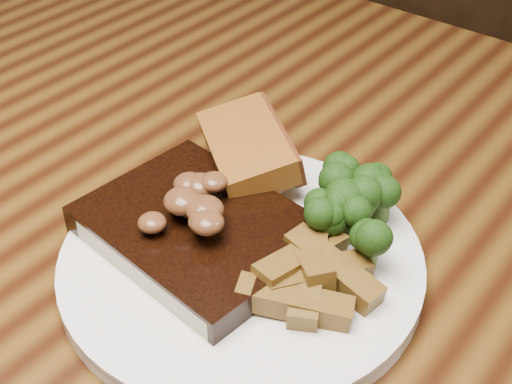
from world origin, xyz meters
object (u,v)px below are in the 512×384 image
(steak, at_px, (199,230))
(garlic_bread, at_px, (247,166))
(plate, at_px, (241,263))
(chair_far, at_px, (465,99))
(potato_wedges, at_px, (303,293))
(dining_table, at_px, (234,298))

(steak, xyz_separation_m, garlic_bread, (-0.02, 0.09, -0.00))
(plate, height_order, garlic_bread, garlic_bread)
(plate, bearing_deg, chair_far, 98.32)
(plate, relative_size, steak, 1.62)
(chair_far, xyz_separation_m, garlic_bread, (0.04, -0.61, 0.23))
(potato_wedges, bearing_deg, chair_far, 103.22)
(steak, bearing_deg, plate, 16.82)
(chair_far, bearing_deg, garlic_bread, 79.24)
(dining_table, height_order, garlic_bread, garlic_bread)
(chair_far, distance_m, steak, 0.73)
(dining_table, relative_size, chair_far, 1.64)
(garlic_bread, bearing_deg, steak, -38.51)
(plate, relative_size, potato_wedges, 2.65)
(plate, xyz_separation_m, garlic_bread, (-0.06, 0.08, 0.02))
(chair_far, relative_size, potato_wedges, 9.52)
(chair_far, height_order, plate, chair_far)
(garlic_bread, bearing_deg, plate, -17.49)
(steak, relative_size, garlic_bread, 1.55)
(chair_far, relative_size, steak, 5.82)
(dining_table, bearing_deg, chair_far, 95.13)
(dining_table, xyz_separation_m, steak, (0.01, -0.05, 0.12))
(dining_table, distance_m, chair_far, 0.66)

